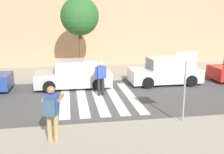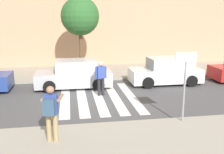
% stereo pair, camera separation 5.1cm
% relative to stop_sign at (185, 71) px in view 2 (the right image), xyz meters
% --- Properties ---
extents(ground_plane, '(120.00, 120.00, 0.00)m').
position_rel_stop_sign_xyz_m(ground_plane, '(-2.65, 3.50, -1.97)').
color(ground_plane, '#4C4C4F').
extents(sidewalk_far, '(60.00, 4.80, 0.14)m').
position_rel_stop_sign_xyz_m(sidewalk_far, '(-2.65, 9.50, -1.90)').
color(sidewalk_far, '#9E998C').
rests_on(sidewalk_far, ground).
extents(building_facade_far, '(56.00, 4.00, 7.92)m').
position_rel_stop_sign_xyz_m(building_facade_far, '(-2.65, 13.90, 1.99)').
color(building_facade_far, tan).
rests_on(building_facade_far, ground).
extents(crosswalk_stripe_0, '(0.44, 5.20, 0.01)m').
position_rel_stop_sign_xyz_m(crosswalk_stripe_0, '(-4.25, 3.70, -1.96)').
color(crosswalk_stripe_0, silver).
rests_on(crosswalk_stripe_0, ground).
extents(crosswalk_stripe_1, '(0.44, 5.20, 0.01)m').
position_rel_stop_sign_xyz_m(crosswalk_stripe_1, '(-3.45, 3.70, -1.96)').
color(crosswalk_stripe_1, silver).
rests_on(crosswalk_stripe_1, ground).
extents(crosswalk_stripe_2, '(0.44, 5.20, 0.01)m').
position_rel_stop_sign_xyz_m(crosswalk_stripe_2, '(-2.65, 3.70, -1.96)').
color(crosswalk_stripe_2, silver).
rests_on(crosswalk_stripe_2, ground).
extents(crosswalk_stripe_3, '(0.44, 5.20, 0.01)m').
position_rel_stop_sign_xyz_m(crosswalk_stripe_3, '(-1.85, 3.70, -1.96)').
color(crosswalk_stripe_3, silver).
rests_on(crosswalk_stripe_3, ground).
extents(crosswalk_stripe_4, '(0.44, 5.20, 0.01)m').
position_rel_stop_sign_xyz_m(crosswalk_stripe_4, '(-1.05, 3.70, -1.96)').
color(crosswalk_stripe_4, silver).
rests_on(crosswalk_stripe_4, ground).
extents(stop_sign, '(0.76, 0.08, 2.51)m').
position_rel_stop_sign_xyz_m(stop_sign, '(0.00, 0.00, 0.00)').
color(stop_sign, gray).
rests_on(stop_sign, sidewalk_near).
extents(photographer_with_backpack, '(0.67, 0.91, 1.72)m').
position_rel_stop_sign_xyz_m(photographer_with_backpack, '(-4.56, -0.91, -0.80)').
color(photographer_with_backpack, tan).
rests_on(photographer_with_backpack, sidewalk_near).
extents(pedestrian_crossing, '(0.57, 0.32, 1.72)m').
position_rel_stop_sign_xyz_m(pedestrian_crossing, '(-2.48, 4.09, -0.99)').
color(pedestrian_crossing, '#232328').
rests_on(pedestrian_crossing, ground).
extents(parked_car_silver, '(4.10, 1.92, 1.55)m').
position_rel_stop_sign_xyz_m(parked_car_silver, '(-3.74, 5.80, -1.24)').
color(parked_car_silver, '#B7BABF').
rests_on(parked_car_silver, ground).
extents(parked_car_white, '(4.10, 1.92, 1.55)m').
position_rel_stop_sign_xyz_m(parked_car_white, '(1.54, 5.80, -1.24)').
color(parked_car_white, white).
rests_on(parked_car_white, ground).
extents(street_tree_center, '(2.43, 2.43, 4.96)m').
position_rel_stop_sign_xyz_m(street_tree_center, '(-3.22, 8.61, 1.89)').
color(street_tree_center, brown).
rests_on(street_tree_center, sidewalk_far).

